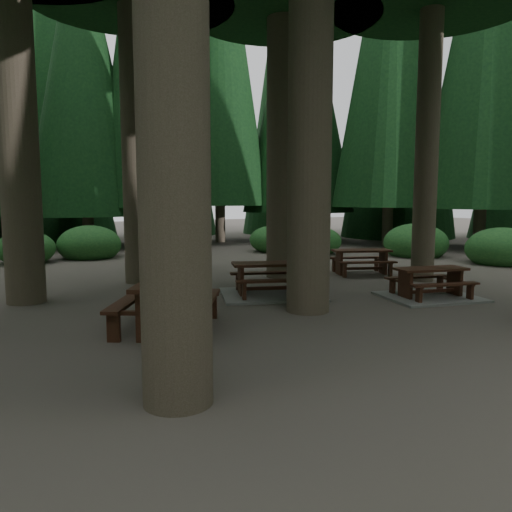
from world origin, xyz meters
name	(u,v)px	position (x,y,z in m)	size (l,w,h in m)	color
ground	(277,317)	(0.00, 0.00, 0.00)	(80.00, 80.00, 0.00)	#4B453C
picnic_table_a	(430,288)	(3.93, 0.12, 0.22)	(2.27, 1.99, 0.68)	gray
picnic_table_b	(167,296)	(-2.08, 0.06, 0.57)	(2.33, 2.49, 0.86)	#31190E
picnic_table_c	(271,285)	(0.86, 1.90, 0.26)	(2.68, 2.42, 0.76)	gray
picnic_table_d	(361,258)	(4.73, 3.64, 0.48)	(2.01, 1.80, 0.72)	#31190E
shrub_ring	(290,287)	(0.70, 0.75, 0.40)	(23.86, 24.64, 1.49)	#1D5626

